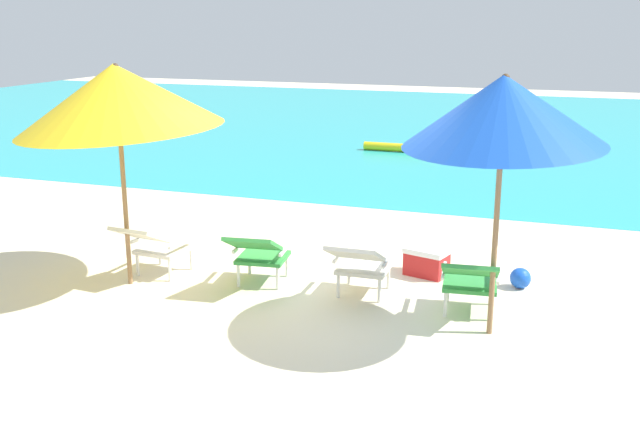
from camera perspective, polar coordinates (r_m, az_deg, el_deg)
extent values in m
plane|color=beige|center=(11.62, 5.84, 0.80)|extent=(40.00, 40.00, 0.00)
cube|color=#28B2B7|center=(19.88, 11.60, 6.52)|extent=(40.00, 18.00, 0.01)
cylinder|color=yellow|center=(16.04, 6.24, 5.09)|extent=(1.60, 0.18, 0.18)
cube|color=silver|center=(8.53, -12.05, -2.79)|extent=(0.57, 0.55, 0.04)
cube|color=silver|center=(8.17, -13.67, -1.69)|extent=(0.57, 0.56, 0.27)
cylinder|color=white|center=(8.86, -12.34, -3.15)|extent=(0.04, 0.04, 0.26)
cylinder|color=white|center=(8.61, -9.98, -3.56)|extent=(0.04, 0.04, 0.26)
cylinder|color=white|center=(8.55, -14.02, -3.93)|extent=(0.04, 0.04, 0.26)
cylinder|color=white|center=(8.29, -11.62, -4.38)|extent=(0.04, 0.04, 0.26)
cube|color=white|center=(8.65, -13.48, -1.80)|extent=(0.08, 0.50, 0.03)
cube|color=white|center=(8.35, -10.65, -2.25)|extent=(0.08, 0.50, 0.03)
cube|color=#338E3D|center=(8.09, -4.47, -3.47)|extent=(0.58, 0.57, 0.04)
cube|color=#338E3D|center=(7.67, -5.25, -2.42)|extent=(0.58, 0.58, 0.27)
cylinder|color=white|center=(8.39, -5.51, -3.90)|extent=(0.04, 0.04, 0.26)
cylinder|color=white|center=(8.28, -2.58, -4.11)|extent=(0.04, 0.04, 0.26)
cylinder|color=white|center=(8.01, -6.37, -4.85)|extent=(0.04, 0.04, 0.26)
cylinder|color=white|center=(7.89, -3.32, -5.09)|extent=(0.04, 0.04, 0.26)
cube|color=white|center=(8.13, -6.25, -2.55)|extent=(0.10, 0.50, 0.03)
cube|color=white|center=(7.99, -2.69, -2.78)|extent=(0.10, 0.50, 0.03)
cube|color=silver|center=(7.75, 3.44, -4.30)|extent=(0.53, 0.51, 0.04)
cube|color=silver|center=(7.33, 2.76, -3.22)|extent=(0.53, 0.53, 0.27)
cylinder|color=white|center=(8.04, 2.28, -4.69)|extent=(0.04, 0.04, 0.26)
cylinder|color=white|center=(7.94, 5.35, -5.00)|extent=(0.04, 0.04, 0.26)
cylinder|color=white|center=(7.66, 1.43, -5.70)|extent=(0.04, 0.04, 0.26)
cylinder|color=white|center=(7.56, 4.65, -6.04)|extent=(0.04, 0.04, 0.26)
cube|color=white|center=(7.77, 1.60, -3.28)|extent=(0.04, 0.50, 0.03)
cube|color=white|center=(7.65, 5.34, -3.64)|extent=(0.04, 0.50, 0.03)
cube|color=#338E3D|center=(7.44, 11.59, -5.44)|extent=(0.57, 0.56, 0.04)
cube|color=#338E3D|center=(7.00, 11.63, -4.40)|extent=(0.57, 0.57, 0.27)
cylinder|color=white|center=(7.69, 9.92, -5.85)|extent=(0.04, 0.04, 0.26)
cylinder|color=white|center=(7.69, 13.21, -6.04)|extent=(0.04, 0.04, 0.26)
cylinder|color=white|center=(7.30, 9.75, -7.01)|extent=(0.04, 0.04, 0.26)
cylinder|color=white|center=(7.30, 13.22, -7.21)|extent=(0.04, 0.04, 0.26)
cube|color=white|center=(7.40, 9.62, -4.45)|extent=(0.09, 0.50, 0.03)
cube|color=white|center=(7.40, 13.65, -4.68)|extent=(0.09, 0.50, 0.03)
cylinder|color=olive|center=(8.11, -14.92, 0.47)|extent=(0.05, 0.05, 1.75)
cone|color=yellow|center=(7.91, -15.50, 8.74)|extent=(3.01, 3.00, 0.80)
sphere|color=#4C3823|center=(7.88, -15.65, 10.92)|extent=(0.07, 0.07, 0.07)
cylinder|color=olive|center=(6.76, 13.47, -2.13)|extent=(0.05, 0.05, 1.79)
cone|color=blue|center=(6.52, 14.10, 7.76)|extent=(2.47, 2.48, 0.71)
sphere|color=#4C3823|center=(6.49, 14.26, 10.18)|extent=(0.07, 0.07, 0.07)
sphere|color=blue|center=(8.22, 15.33, -4.91)|extent=(0.23, 0.23, 0.23)
cube|color=red|center=(8.40, 8.29, -3.96)|extent=(0.51, 0.41, 0.26)
cube|color=white|center=(8.35, 8.34, -2.92)|extent=(0.54, 0.44, 0.06)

